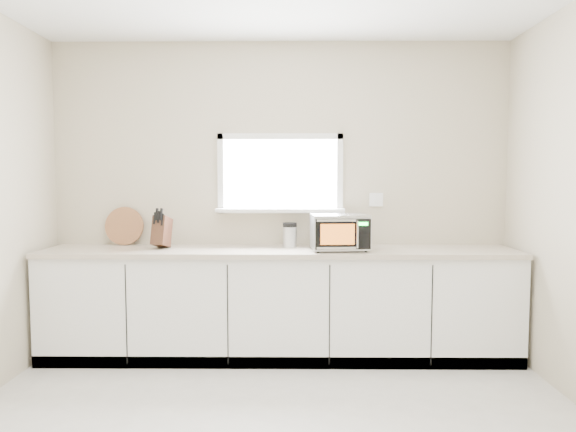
{
  "coord_description": "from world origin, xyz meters",
  "views": [
    {
      "loc": [
        0.11,
        -2.55,
        1.5
      ],
      "look_at": [
        0.07,
        1.55,
        1.21
      ],
      "focal_mm": 32.0,
      "sensor_mm": 36.0,
      "label": 1
    }
  ],
  "objects": [
    {
      "name": "back_wall",
      "position": [
        0.0,
        2.0,
        1.36
      ],
      "size": [
        4.0,
        0.17,
        2.7
      ],
      "color": "#BFB297",
      "rests_on": "ground"
    },
    {
      "name": "cabinets",
      "position": [
        0.0,
        1.7,
        0.44
      ],
      "size": [
        3.92,
        0.6,
        0.88
      ],
      "primitive_type": "cube",
      "color": "white",
      "rests_on": "ground"
    },
    {
      "name": "countertop",
      "position": [
        0.0,
        1.69,
        0.9
      ],
      "size": [
        3.92,
        0.64,
        0.04
      ],
      "primitive_type": "cube",
      "color": "beige",
      "rests_on": "cabinets"
    },
    {
      "name": "microwave",
      "position": [
        0.5,
        1.62,
        1.07
      ],
      "size": [
        0.48,
        0.39,
        0.29
      ],
      "rotation": [
        0.0,
        0.0,
        0.07
      ],
      "color": "black",
      "rests_on": "countertop"
    },
    {
      "name": "knife_block",
      "position": [
        -0.99,
        1.73,
        1.07
      ],
      "size": [
        0.15,
        0.25,
        0.34
      ],
      "rotation": [
        0.0,
        0.0,
        -0.16
      ],
      "color": "#4F2A1C",
      "rests_on": "countertop"
    },
    {
      "name": "cutting_board",
      "position": [
        -1.38,
        1.94,
        1.09
      ],
      "size": [
        0.34,
        0.08,
        0.34
      ],
      "primitive_type": "cylinder",
      "rotation": [
        1.4,
        0.0,
        0.0
      ],
      "color": "#A97141",
      "rests_on": "countertop"
    },
    {
      "name": "coffee_grinder",
      "position": [
        0.09,
        1.81,
        1.03
      ],
      "size": [
        0.13,
        0.13,
        0.21
      ],
      "rotation": [
        0.0,
        0.0,
        -0.07
      ],
      "color": "silver",
      "rests_on": "countertop"
    }
  ]
}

